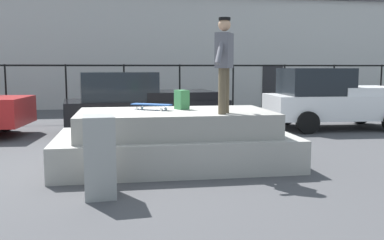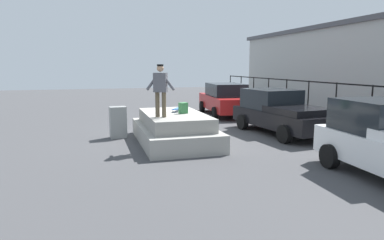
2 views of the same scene
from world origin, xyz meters
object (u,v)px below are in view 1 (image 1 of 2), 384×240
Objects in this scene: skateboard at (151,105)px; backpack at (182,100)px; skateboarder at (224,59)px; car_black_pickup_mid at (141,102)px; car_white_pickup_far at (333,99)px; utility_box at (99,156)px.

backpack reaches higher than skateboard.
backpack is (-0.63, 0.91, -0.78)m from skateboarder.
backpack is at bearing 124.70° from skateboarder.
backpack is (0.60, 0.05, 0.09)m from skateboard.
car_black_pickup_mid is (-0.63, 4.17, -0.36)m from backpack.
car_white_pickup_far is 9.02m from utility_box.
car_white_pickup_far is (5.82, 3.92, -0.22)m from skateboard.
car_white_pickup_far is 3.60× the size of utility_box.
utility_box reaches higher than skateboard.
skateboarder is at bearing 24.90° from utility_box.
car_white_pickup_far reaches higher than car_black_pickup_mid.
car_black_pickup_mid reaches higher than utility_box.
car_black_pickup_mid is at bearing 177.07° from car_white_pickup_far.
backpack is 0.32× the size of utility_box.
backpack is at bearing 49.92° from utility_box.
car_white_pickup_far is at bearing 36.82° from utility_box.
skateboard is (-1.24, 0.87, -0.87)m from skateboarder.
skateboarder is at bearing 13.81° from backpack.
skateboarder is at bearing -35.00° from skateboard.
utility_box is at bearing -138.18° from car_white_pickup_far.
backpack is at bearing -143.42° from car_white_pickup_far.
car_white_pickup_far reaches higher than skateboard.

